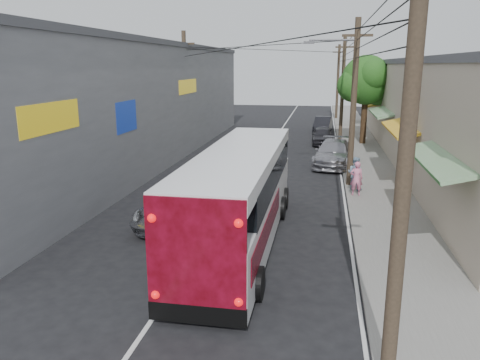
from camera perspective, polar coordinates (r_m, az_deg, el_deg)
The scene contains 13 objects.
ground at distance 12.26m, azimuth -9.67°, elevation -15.06°, with size 120.00×120.00×0.00m, color black.
sidewalk at distance 30.73m, azimuth 14.94°, elevation 2.48°, with size 3.00×80.00×0.12m, color slate.
building_right at distance 32.96m, azimuth 22.87°, elevation 8.05°, with size 7.09×40.00×6.25m.
building_left at distance 30.71m, azimuth -13.75°, elevation 9.32°, with size 7.20×36.00×7.25m.
utility_poles at distance 30.44m, azimuth 8.93°, elevation 10.40°, with size 11.80×45.28×8.00m.
street_tree at distance 36.22m, azimuth 15.25°, elevation 11.49°, with size 4.40×4.00×6.60m.
coach_bus at distance 15.62m, azimuth 0.09°, elevation -1.85°, with size 2.58×11.12×3.20m.
jeepney at distance 17.91m, azimuth -7.29°, elevation -3.20°, with size 2.21×4.78×1.33m, color #AAABB1.
parked_suv at distance 28.53m, azimuth 11.33°, elevation 3.23°, with size 2.10×5.15×1.50m, color #96959D.
parked_car_mid at distance 36.07m, azimuth 10.01°, elevation 5.32°, with size 1.53×3.80×1.29m, color #2A292F.
parked_car_far at distance 42.99m, azimuth 10.07°, elevation 6.70°, with size 1.41×4.06×1.34m, color black.
pedestrian_near at distance 21.72m, azimuth 14.01°, elevation 0.19°, with size 0.57×0.37×1.56m, color pink.
pedestrian_far at distance 22.72m, azimuth 13.85°, elevation 0.80°, with size 0.76×0.59×1.57m, color #8BAECA.
Camera 1 is at (3.81, -10.05, 5.90)m, focal length 35.00 mm.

